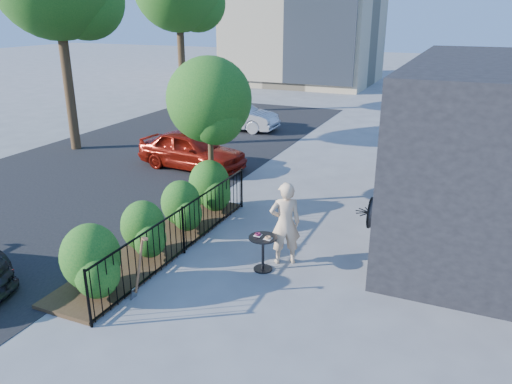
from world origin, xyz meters
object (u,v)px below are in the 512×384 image
at_px(car_silver, 236,116).
at_px(shovel, 138,272).
at_px(car_red, 192,150).
at_px(cafe_table, 263,247).
at_px(patio_tree, 211,105).
at_px(woman, 285,223).

bearing_deg(car_silver, shovel, -162.13).
bearing_deg(car_red, cafe_table, -132.68).
relative_size(patio_tree, cafe_table, 5.00).
height_order(cafe_table, shovel, shovel).
bearing_deg(shovel, patio_tree, 101.76).
xyz_separation_m(patio_tree, car_red, (-2.31, 2.81, -2.12)).
height_order(woman, car_silver, woman).
height_order(patio_tree, car_red, patio_tree).
height_order(shovel, car_red, shovel).
height_order(patio_tree, car_silver, patio_tree).
relative_size(woman, shovel, 1.35).
relative_size(patio_tree, shovel, 2.96).
bearing_deg(patio_tree, car_silver, 112.02).
relative_size(patio_tree, car_silver, 1.03).
bearing_deg(patio_tree, shovel, -78.24).
height_order(cafe_table, car_silver, car_silver).
distance_m(car_red, car_silver, 6.05).
bearing_deg(cafe_table, shovel, -129.89).
height_order(cafe_table, car_red, car_red).
bearing_deg(patio_tree, car_red, 129.46).
xyz_separation_m(woman, shovel, (-1.93, -2.44, -0.31)).
height_order(shovel, car_silver, shovel).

